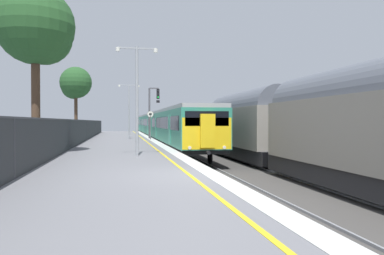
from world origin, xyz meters
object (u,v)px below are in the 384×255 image
at_px(background_tree_centre, 38,30).
at_px(speed_limit_sign, 150,121).
at_px(platform_lamp_far, 129,106).
at_px(commuter_train_at_platform, 156,125).
at_px(signal_gantry, 152,107).
at_px(platform_lamp_mid, 137,91).
at_px(background_tree_left, 75,84).
at_px(freight_train_adjacent_track, 286,124).

bearing_deg(background_tree_centre, speed_limit_sign, 64.65).
bearing_deg(platform_lamp_far, commuter_train_at_platform, 74.02).
bearing_deg(signal_gantry, platform_lamp_far, -159.01).
relative_size(speed_limit_sign, background_tree_centre, 0.31).
height_order(speed_limit_sign, platform_lamp_mid, platform_lamp_mid).
relative_size(signal_gantry, background_tree_centre, 0.59).
height_order(commuter_train_at_platform, signal_gantry, signal_gantry).
height_order(commuter_train_at_platform, background_tree_left, background_tree_left).
xyz_separation_m(freight_train_adjacent_track, signal_gantry, (-5.48, 18.84, 1.58)).
distance_m(commuter_train_at_platform, freight_train_adjacent_track, 31.35).
relative_size(platform_lamp_mid, background_tree_left, 0.62).
bearing_deg(speed_limit_sign, signal_gantry, 81.57).
bearing_deg(background_tree_left, signal_gantry, -54.85).
relative_size(freight_train_adjacent_track, background_tree_centre, 2.95).
xyz_separation_m(platform_lamp_mid, background_tree_centre, (-4.93, 2.11, 3.22)).
height_order(freight_train_adjacent_track, background_tree_left, background_tree_left).
bearing_deg(platform_lamp_mid, commuter_train_at_platform, 83.15).
bearing_deg(signal_gantry, background_tree_left, 125.15).
distance_m(platform_lamp_far, background_tree_left, 15.11).
height_order(commuter_train_at_platform, background_tree_centre, background_tree_centre).
relative_size(freight_train_adjacent_track, signal_gantry, 5.02).
relative_size(commuter_train_at_platform, speed_limit_sign, 22.96).
relative_size(commuter_train_at_platform, signal_gantry, 12.09).
distance_m(signal_gantry, platform_lamp_mid, 19.20).
xyz_separation_m(speed_limit_sign, platform_lamp_mid, (-1.91, -16.55, 1.46)).
height_order(platform_lamp_mid, background_tree_left, background_tree_left).
relative_size(platform_lamp_far, background_tree_centre, 0.62).
relative_size(speed_limit_sign, background_tree_left, 0.31).
distance_m(freight_train_adjacent_track, background_tree_centre, 13.70).
distance_m(platform_lamp_mid, background_tree_centre, 6.25).
xyz_separation_m(signal_gantry, platform_lamp_far, (-2.29, -0.88, -0.01)).
xyz_separation_m(freight_train_adjacent_track, speed_limit_sign, (-5.85, 16.33, 0.13)).
bearing_deg(signal_gantry, speed_limit_sign, -98.43).
distance_m(commuter_train_at_platform, background_tree_centre, 30.89).
bearing_deg(commuter_train_at_platform, freight_train_adjacent_track, -82.66).
xyz_separation_m(commuter_train_at_platform, freight_train_adjacent_track, (4.00, -31.09, 0.29)).
distance_m(freight_train_adjacent_track, platform_lamp_mid, 7.93).
xyz_separation_m(platform_lamp_mid, background_tree_left, (-6.44, 31.45, 3.25)).
bearing_deg(commuter_train_at_platform, background_tree_centre, -106.57).
bearing_deg(platform_lamp_mid, freight_train_adjacent_track, 1.63).
bearing_deg(commuter_train_at_platform, platform_lamp_far, -105.98).
distance_m(freight_train_adjacent_track, platform_lamp_far, 19.63).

